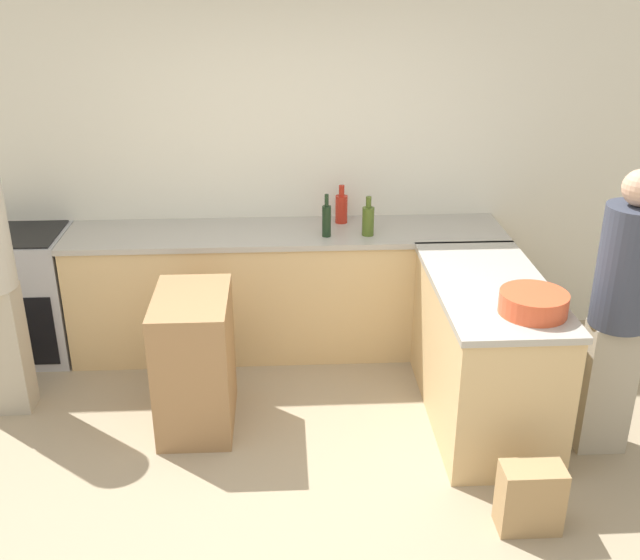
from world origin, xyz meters
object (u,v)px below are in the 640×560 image
island_table (195,361)px  hot_sauce_bottle (341,208)px  person_at_peninsula (620,306)px  paper_bag (530,498)px  range_oven (23,295)px  olive_oil_bottle (368,220)px  mixing_bowl (533,303)px  wine_bottle_dark (327,220)px

island_table → hot_sauce_bottle: hot_sauce_bottle is taller
hot_sauce_bottle → person_at_peninsula: (1.45, -1.53, -0.10)m
person_at_peninsula → paper_bag: bearing=-133.5°
island_table → paper_bag: size_ratio=2.33×
range_oven → person_at_peninsula: person_at_peninsula is taller
olive_oil_bottle → hot_sauce_bottle: bearing=120.5°
mixing_bowl → person_at_peninsula: person_at_peninsula is taller
mixing_bowl → paper_bag: size_ratio=1.00×
mixing_bowl → hot_sauce_bottle: size_ratio=1.33×
mixing_bowl → olive_oil_bottle: bearing=120.8°
island_table → wine_bottle_dark: 1.36m
wine_bottle_dark → paper_bag: (0.94, -1.91, -0.87)m
person_at_peninsula → paper_bag: 1.20m
island_table → person_at_peninsula: size_ratio=0.51×
olive_oil_bottle → hot_sauce_bottle: (-0.17, 0.28, 0.00)m
olive_oil_bottle → paper_bag: bearing=-71.4°
hot_sauce_bottle → paper_bag: hot_sauce_bottle is taller
hot_sauce_bottle → paper_bag: bearing=-69.8°
mixing_bowl → wine_bottle_dark: wine_bottle_dark is taller
olive_oil_bottle → paper_bag: size_ratio=0.75×
paper_bag → olive_oil_bottle: bearing=108.6°
wine_bottle_dark → mixing_bowl: bearing=-50.4°
island_table → range_oven: bearing=144.0°
person_at_peninsula → island_table: bearing=170.8°
olive_oil_bottle → hot_sauce_bottle: same height
wine_bottle_dark → paper_bag: wine_bottle_dark is taller
range_oven → hot_sauce_bottle: size_ratio=3.36×
hot_sauce_bottle → person_at_peninsula: person_at_peninsula is taller
island_table → olive_oil_bottle: size_ratio=3.11×
person_at_peninsula → paper_bag: person_at_peninsula is taller
mixing_bowl → olive_oil_bottle: olive_oil_bottle is taller
range_oven → island_table: size_ratio=1.08×
island_table → mixing_bowl: mixing_bowl is taller
range_oven → wine_bottle_dark: size_ratio=3.10×
wine_bottle_dark → person_at_peninsula: bearing=-38.2°
olive_oil_bottle → wine_bottle_dark: (-0.29, -0.01, 0.01)m
mixing_bowl → person_at_peninsula: 0.52m
range_oven → mixing_bowl: bearing=-23.4°
olive_oil_bottle → paper_bag: olive_oil_bottle is taller
wine_bottle_dark → olive_oil_bottle: bearing=1.4°
wine_bottle_dark → paper_bag: size_ratio=0.81×
range_oven → hot_sauce_bottle: hot_sauce_bottle is taller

